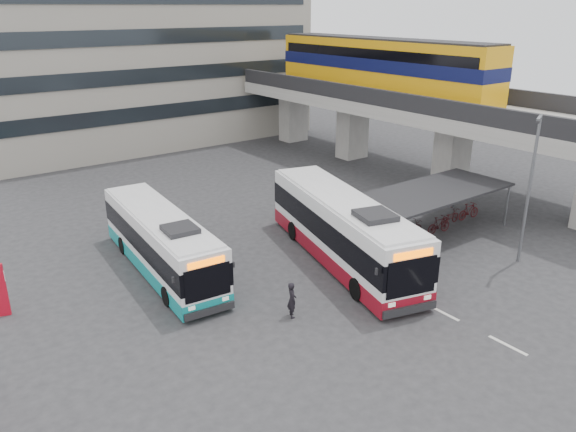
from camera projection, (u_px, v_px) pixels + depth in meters
ground at (349, 302)px, 23.99m from camera, size 120.00×120.00×0.00m
viaduct at (394, 87)px, 41.63m from camera, size 8.00×32.00×9.68m
bike_shelter at (427, 211)px, 30.50m from camera, size 10.00×4.00×2.54m
road_markings at (443, 313)px, 23.16m from camera, size 0.15×7.60×0.01m
bus_main at (343, 230)px, 27.37m from camera, size 5.66×12.24×3.54m
bus_teal at (161, 242)px, 26.40m from camera, size 3.22×10.71×3.12m
pedestrian at (292, 300)px, 22.62m from camera, size 0.54×0.65×1.53m
lamp_post at (530, 181)px, 26.32m from camera, size 1.21×0.64×7.29m
sign_totem_north at (0, 289)px, 22.57m from camera, size 0.48×0.29×2.29m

